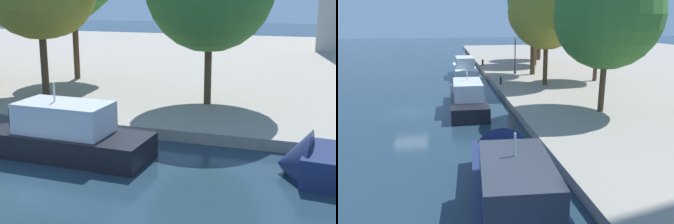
{
  "view_description": "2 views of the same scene",
  "coord_description": "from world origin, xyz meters",
  "views": [
    {
      "loc": [
        10.45,
        -11.53,
        6.6
      ],
      "look_at": [
        4.54,
        5.78,
        1.96
      ],
      "focal_mm": 48.66,
      "sensor_mm": 36.0,
      "label": 1
    },
    {
      "loc": [
        24.97,
        2.82,
        6.84
      ],
      "look_at": [
        3.93,
        6.84,
        0.76
      ],
      "focal_mm": 34.68,
      "sensor_mm": 36.0,
      "label": 2
    }
  ],
  "objects": [
    {
      "name": "dock_promenade",
      "position": [
        0.0,
        35.31,
        0.28
      ],
      "size": [
        120.0,
        55.0,
        0.55
      ],
      "primitive_type": "cube",
      "color": "gray",
      "rests_on": "ground_plane"
    },
    {
      "name": "motor_yacht_1",
      "position": [
        -0.83,
        4.54,
        0.59
      ],
      "size": [
        9.73,
        2.85,
        4.13
      ],
      "rotation": [
        0.0,
        0.0,
        3.12
      ],
      "color": "black",
      "rests_on": "ground_plane"
    }
  ]
}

